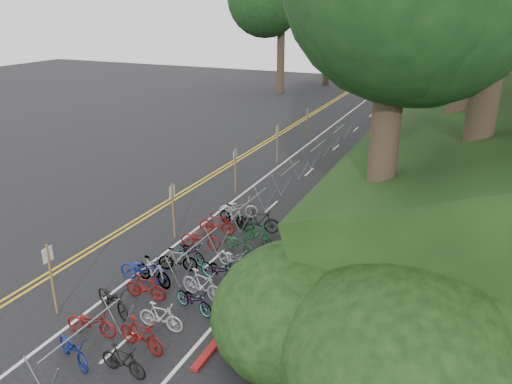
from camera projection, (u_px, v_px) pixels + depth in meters
The scene contains 10 objects.
ground at pixel (84, 291), 17.72m from camera, with size 120.00×120.00×0.00m, color black.
road_markings at pixel (229, 199), 26.11m from camera, with size 7.47×80.00×0.01m.
red_curb at pixel (333, 200), 25.78m from camera, with size 0.25×28.00×0.10m, color maroon.
embankment at pixel (494, 136), 28.14m from camera, with size 14.30×48.14×9.11m.
bike_rack_front at pixel (84, 338), 13.78m from camera, with size 1.18×3.17×1.25m.
bike_racks_rest at pixel (291, 173), 27.38m from camera, with size 1.14×23.00×1.17m.
signpost_near at pixel (51, 275), 15.95m from camera, with size 0.08×0.40×2.52m.
signposts_rest at pixel (258, 153), 28.95m from camera, with size 0.08×18.40×2.50m.
bike_front at pixel (144, 269), 18.16m from camera, with size 1.95×0.68×1.03m, color navy.
bike_valet at pixel (191, 265), 18.48m from camera, with size 3.55×13.07×1.10m.
Camera 1 is at (11.84, -11.50, 9.58)m, focal length 35.00 mm.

